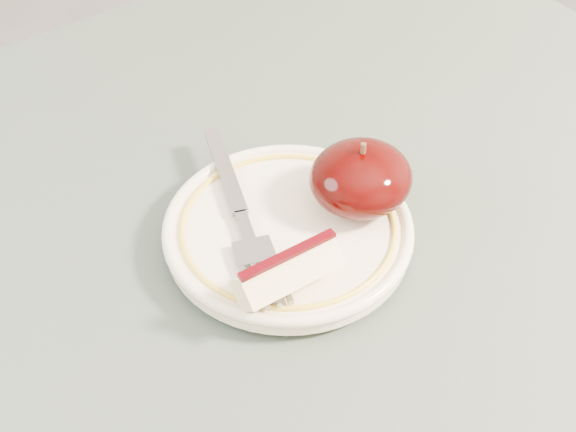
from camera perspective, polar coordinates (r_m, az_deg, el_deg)
table at (r=0.61m, az=2.90°, el=-12.73°), size 0.90×0.90×0.75m
plate at (r=0.57m, az=0.00°, el=-1.00°), size 0.18×0.18×0.02m
apple_half at (r=0.58m, az=5.20°, el=2.71°), size 0.08×0.07×0.06m
apple_wedge at (r=0.52m, az=-0.02°, el=-3.99°), size 0.07×0.03×0.03m
fork at (r=0.57m, az=-3.37°, el=0.12°), size 0.08×0.18×0.00m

